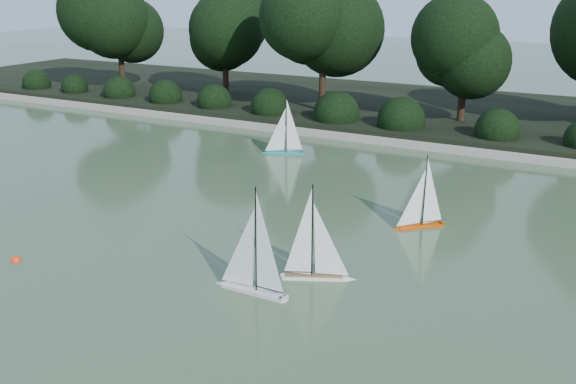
% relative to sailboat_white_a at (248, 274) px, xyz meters
% --- Properties ---
extents(ground, '(80.00, 80.00, 0.00)m').
position_rel_sailboat_white_a_xyz_m(ground, '(-0.84, -0.37, -0.25)').
color(ground, '#364B2D').
rests_on(ground, ground).
extents(pond_coping, '(40.00, 0.35, 0.18)m').
position_rel_sailboat_white_a_xyz_m(pond_coping, '(-0.84, 8.63, -0.16)').
color(pond_coping, gray).
rests_on(pond_coping, ground).
extents(far_bank, '(40.00, 8.00, 0.30)m').
position_rel_sailboat_white_a_xyz_m(far_bank, '(-0.84, 12.63, -0.10)').
color(far_bank, black).
rests_on(far_bank, ground).
extents(tree_line, '(26.31, 3.93, 4.39)m').
position_rel_sailboat_white_a_xyz_m(tree_line, '(0.39, 11.07, 2.39)').
color(tree_line, black).
rests_on(tree_line, ground).
extents(shrub_hedge, '(29.10, 1.10, 1.10)m').
position_rel_sailboat_white_a_xyz_m(shrub_hedge, '(-0.84, 9.53, 0.20)').
color(shrub_hedge, black).
rests_on(shrub_hedge, ground).
extents(sailboat_white_a, '(1.17, 0.21, 1.60)m').
position_rel_sailboat_white_a_xyz_m(sailboat_white_a, '(0.00, 0.00, 0.00)').
color(sailboat_white_a, silver).
rests_on(sailboat_white_a, ground).
extents(sailboat_white_b, '(1.04, 0.59, 1.48)m').
position_rel_sailboat_white_a_xyz_m(sailboat_white_b, '(0.71, 0.80, -0.02)').
color(sailboat_white_b, white).
rests_on(sailboat_white_b, ground).
extents(sailboat_orange, '(0.81, 0.77, 1.36)m').
position_rel_sailboat_white_a_xyz_m(sailboat_orange, '(1.31, 3.35, -0.04)').
color(sailboat_orange, '#D64403').
rests_on(sailboat_orange, ground).
extents(sailboat_teal, '(1.04, 0.58, 1.48)m').
position_rel_sailboat_white_a_xyz_m(sailboat_teal, '(-3.06, 6.56, -0.02)').
color(sailboat_teal, teal).
rests_on(sailboat_teal, ground).
extents(race_buoy, '(0.16, 0.16, 0.16)m').
position_rel_sailboat_white_a_xyz_m(race_buoy, '(-3.59, -0.80, -0.25)').
color(race_buoy, '#FF370D').
rests_on(race_buoy, ground).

